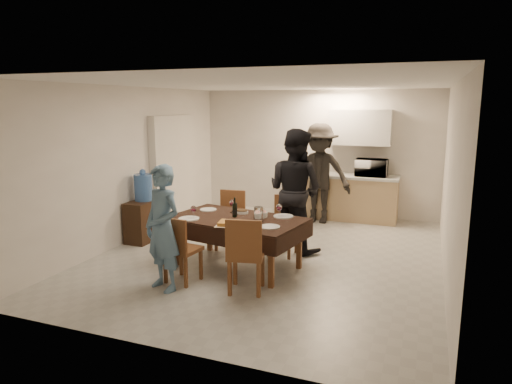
# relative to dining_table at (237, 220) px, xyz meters

# --- Properties ---
(floor) EXTENTS (5.00, 6.00, 0.02)m
(floor) POSITION_rel_dining_table_xyz_m (0.28, 0.68, -0.69)
(floor) COLOR #9F9F9B
(floor) RESTS_ON ground
(ceiling) EXTENTS (5.00, 6.00, 0.02)m
(ceiling) POSITION_rel_dining_table_xyz_m (0.28, 0.68, 1.91)
(ceiling) COLOR white
(ceiling) RESTS_ON wall_back
(wall_back) EXTENTS (5.00, 0.02, 2.60)m
(wall_back) POSITION_rel_dining_table_xyz_m (0.28, 3.68, 0.61)
(wall_back) COLOR silver
(wall_back) RESTS_ON floor
(wall_front) EXTENTS (5.00, 0.02, 2.60)m
(wall_front) POSITION_rel_dining_table_xyz_m (0.28, -2.32, 0.61)
(wall_front) COLOR silver
(wall_front) RESTS_ON floor
(wall_left) EXTENTS (0.02, 6.00, 2.60)m
(wall_left) POSITION_rel_dining_table_xyz_m (-2.22, 0.68, 0.61)
(wall_left) COLOR silver
(wall_left) RESTS_ON floor
(wall_right) EXTENTS (0.02, 6.00, 2.60)m
(wall_right) POSITION_rel_dining_table_xyz_m (2.78, 0.68, 0.61)
(wall_right) COLOR silver
(wall_right) RESTS_ON floor
(stub_partition) EXTENTS (0.15, 1.40, 2.10)m
(stub_partition) POSITION_rel_dining_table_xyz_m (-2.14, 1.88, 0.36)
(stub_partition) COLOR silver
(stub_partition) RESTS_ON floor
(kitchen_base_cabinet) EXTENTS (2.20, 0.60, 0.86)m
(kitchen_base_cabinet) POSITION_rel_dining_table_xyz_m (0.88, 3.36, -0.26)
(kitchen_base_cabinet) COLOR tan
(kitchen_base_cabinet) RESTS_ON floor
(kitchen_worktop) EXTENTS (2.24, 0.64, 0.05)m
(kitchen_worktop) POSITION_rel_dining_table_xyz_m (0.88, 3.36, 0.19)
(kitchen_worktop) COLOR #BBBCB7
(kitchen_worktop) RESTS_ON kitchen_base_cabinet
(upper_cabinet) EXTENTS (1.20, 0.34, 0.70)m
(upper_cabinet) POSITION_rel_dining_table_xyz_m (1.18, 3.50, 1.16)
(upper_cabinet) COLOR silver
(upper_cabinet) RESTS_ON wall_back
(dining_table) EXTENTS (2.02, 1.40, 0.72)m
(dining_table) POSITION_rel_dining_table_xyz_m (0.00, 0.00, 0.00)
(dining_table) COLOR black
(dining_table) RESTS_ON floor
(chair_near_left) EXTENTS (0.46, 0.46, 0.48)m
(chair_near_left) POSITION_rel_dining_table_xyz_m (-0.45, -0.84, -0.14)
(chair_near_left) COLOR brown
(chair_near_left) RESTS_ON floor
(chair_near_right) EXTENTS (0.52, 0.53, 0.52)m
(chair_near_right) POSITION_rel_dining_table_xyz_m (0.45, -0.84, -0.10)
(chair_near_right) COLOR brown
(chair_near_right) RESTS_ON floor
(chair_far_left) EXTENTS (0.46, 0.47, 0.50)m
(chair_far_left) POSITION_rel_dining_table_xyz_m (-0.45, 0.66, -0.12)
(chair_far_left) COLOR brown
(chair_far_left) RESTS_ON floor
(chair_far_right) EXTENTS (0.43, 0.43, 0.49)m
(chair_far_right) POSITION_rel_dining_table_xyz_m (0.45, 0.66, -0.14)
(chair_far_right) COLOR brown
(chair_far_right) RESTS_ON floor
(console) EXTENTS (0.38, 0.75, 0.69)m
(console) POSITION_rel_dining_table_xyz_m (-2.00, 0.66, -0.34)
(console) COLOR black
(console) RESTS_ON floor
(water_jug) EXTENTS (0.30, 0.30, 0.45)m
(water_jug) POSITION_rel_dining_table_xyz_m (-2.00, 0.66, 0.23)
(water_jug) COLOR #4272C2
(water_jug) RESTS_ON console
(wine_bottle) EXTENTS (0.07, 0.07, 0.28)m
(wine_bottle) POSITION_rel_dining_table_xyz_m (-0.05, 0.05, 0.18)
(wine_bottle) COLOR black
(wine_bottle) RESTS_ON dining_table
(water_pitcher) EXTENTS (0.13, 0.13, 0.20)m
(water_pitcher) POSITION_rel_dining_table_xyz_m (0.35, -0.05, 0.13)
(water_pitcher) COLOR white
(water_pitcher) RESTS_ON dining_table
(savoury_tart) EXTENTS (0.47, 0.38, 0.05)m
(savoury_tart) POSITION_rel_dining_table_xyz_m (0.10, -0.38, 0.06)
(savoury_tart) COLOR gold
(savoury_tart) RESTS_ON dining_table
(salad_bowl) EXTENTS (0.19, 0.19, 0.08)m
(salad_bowl) POSITION_rel_dining_table_xyz_m (0.30, 0.18, 0.07)
(salad_bowl) COLOR white
(salad_bowl) RESTS_ON dining_table
(mushroom_dish) EXTENTS (0.20, 0.20, 0.04)m
(mushroom_dish) POSITION_rel_dining_table_xyz_m (-0.05, 0.28, 0.05)
(mushroom_dish) COLOR white
(mushroom_dish) RESTS_ON dining_table
(wine_glass_a) EXTENTS (0.08, 0.08, 0.19)m
(wine_glass_a) POSITION_rel_dining_table_xyz_m (-0.55, -0.25, 0.13)
(wine_glass_a) COLOR white
(wine_glass_a) RESTS_ON dining_table
(wine_glass_b) EXTENTS (0.09, 0.09, 0.20)m
(wine_glass_b) POSITION_rel_dining_table_xyz_m (0.55, 0.25, 0.13)
(wine_glass_b) COLOR white
(wine_glass_b) RESTS_ON dining_table
(wine_glass_c) EXTENTS (0.09, 0.09, 0.19)m
(wine_glass_c) POSITION_rel_dining_table_xyz_m (-0.20, 0.30, 0.13)
(wine_glass_c) COLOR white
(wine_glass_c) RESTS_ON dining_table
(plate_near_left) EXTENTS (0.29, 0.29, 0.02)m
(plate_near_left) POSITION_rel_dining_table_xyz_m (-0.60, -0.30, 0.04)
(plate_near_left) COLOR white
(plate_near_left) RESTS_ON dining_table
(plate_near_right) EXTENTS (0.27, 0.27, 0.02)m
(plate_near_right) POSITION_rel_dining_table_xyz_m (0.60, -0.30, 0.04)
(plate_near_right) COLOR white
(plate_near_right) RESTS_ON dining_table
(plate_far_left) EXTENTS (0.25, 0.25, 0.01)m
(plate_far_left) POSITION_rel_dining_table_xyz_m (-0.60, 0.30, 0.04)
(plate_far_left) COLOR white
(plate_far_left) RESTS_ON dining_table
(plate_far_right) EXTENTS (0.28, 0.28, 0.02)m
(plate_far_right) POSITION_rel_dining_table_xyz_m (0.60, 0.30, 0.04)
(plate_far_right) COLOR white
(plate_far_right) RESTS_ON dining_table
(microwave) EXTENTS (0.61, 0.41, 0.34)m
(microwave) POSITION_rel_dining_table_xyz_m (1.45, 3.36, 0.39)
(microwave) COLOR silver
(microwave) RESTS_ON kitchen_worktop
(person_near) EXTENTS (0.68, 0.57, 1.59)m
(person_near) POSITION_rel_dining_table_xyz_m (-0.55, -1.05, 0.10)
(person_near) COLOR slate
(person_near) RESTS_ON floor
(person_far) EXTENTS (1.13, 0.99, 1.94)m
(person_far) POSITION_rel_dining_table_xyz_m (0.55, 1.05, 0.28)
(person_far) COLOR black
(person_far) RESTS_ON floor
(person_kitchen) EXTENTS (1.26, 0.72, 1.95)m
(person_kitchen) POSITION_rel_dining_table_xyz_m (0.51, 2.91, 0.28)
(person_kitchen) COLOR black
(person_kitchen) RESTS_ON floor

